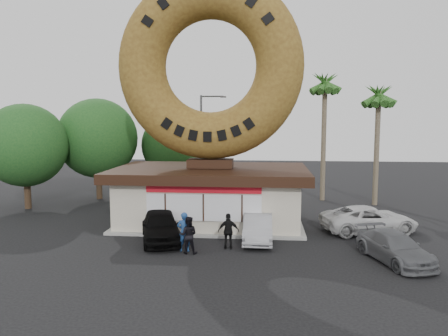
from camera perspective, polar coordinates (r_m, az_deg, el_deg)
ground at (r=20.27m, az=-3.86°, el=-11.17°), size 90.00×90.00×0.00m
donut_shop at (r=25.61m, az=-1.75°, el=-3.35°), size 11.20×7.20×3.80m
giant_donut at (r=25.42m, az=-1.81°, el=13.14°), size 10.58×2.70×10.58m
tree_west at (r=34.49m, az=-16.18°, el=3.74°), size 6.00×6.00×7.65m
tree_mid at (r=34.86m, az=-6.48°, el=2.96°), size 5.20×5.20×6.63m
tree_far at (r=32.41m, az=-24.54°, el=2.70°), size 5.60×5.60×7.14m
palm_near at (r=33.42m, az=13.05°, el=10.22°), size 2.60×2.60×9.75m
palm_far at (r=32.55m, az=19.55°, el=8.48°), size 2.60×2.60×8.75m
street_lamp at (r=35.45m, az=-2.75°, el=3.80°), size 2.11×0.20×8.00m
person_left at (r=20.50m, az=-5.22°, el=-8.29°), size 0.69×0.47×1.85m
person_center at (r=20.18m, az=-4.68°, el=-8.72°), size 0.84×0.65×1.72m
person_right at (r=20.79m, az=0.60°, el=-8.26°), size 1.03×0.50×1.70m
car_black at (r=22.31m, az=-8.26°, el=-7.49°), size 3.09×4.91×1.56m
car_silver at (r=22.23m, az=4.45°, el=-7.78°), size 1.43×4.08×1.34m
car_grey at (r=20.43m, az=21.39°, el=-9.64°), size 2.97×4.63×1.25m
car_white at (r=25.03m, az=18.43°, el=-6.38°), size 5.57×3.59×1.43m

